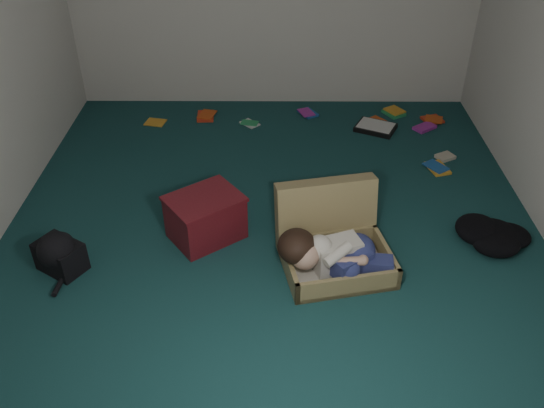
{
  "coord_description": "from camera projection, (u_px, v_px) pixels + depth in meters",
  "views": [
    {
      "loc": [
        0.02,
        -3.41,
        2.65
      ],
      "look_at": [
        0.0,
        -0.15,
        0.35
      ],
      "focal_mm": 38.0,
      "sensor_mm": 36.0,
      "label": 1
    }
  ],
  "objects": [
    {
      "name": "floor",
      "position": [
        272.0,
        230.0,
        4.31
      ],
      "size": [
        4.5,
        4.5,
        0.0
      ],
      "primitive_type": "plane",
      "color": "#164041",
      "rests_on": "ground"
    },
    {
      "name": "wall_front",
      "position": [
        268.0,
        349.0,
        1.73
      ],
      "size": [
        4.5,
        0.0,
        4.5
      ],
      "primitive_type": "plane",
      "rotation": [
        -1.57,
        0.0,
        0.0
      ],
      "color": "silver",
      "rests_on": "ground"
    },
    {
      "name": "suitcase",
      "position": [
        333.0,
        241.0,
        3.96
      ],
      "size": [
        0.84,
        0.82,
        0.52
      ],
      "rotation": [
        0.0,
        0.0,
        0.21
      ],
      "color": "#988654",
      "rests_on": "floor"
    },
    {
      "name": "person",
      "position": [
        333.0,
        254.0,
        3.79
      ],
      "size": [
        0.79,
        0.39,
        0.32
      ],
      "rotation": [
        0.0,
        0.0,
        0.21
      ],
      "color": "silver",
      "rests_on": "suitcase"
    },
    {
      "name": "maroon_bin",
      "position": [
        205.0,
        217.0,
        4.16
      ],
      "size": [
        0.64,
        0.62,
        0.35
      ],
      "rotation": [
        0.0,
        0.0,
        0.64
      ],
      "color": "maroon",
      "rests_on": "floor"
    },
    {
      "name": "backpack",
      "position": [
        60.0,
        255.0,
        3.9
      ],
      "size": [
        0.49,
        0.47,
        0.23
      ],
      "primitive_type": null,
      "rotation": [
        0.0,
        0.0,
        -0.56
      ],
      "color": "black",
      "rests_on": "floor"
    },
    {
      "name": "clothing_pile",
      "position": [
        494.0,
        237.0,
        4.14
      ],
      "size": [
        0.51,
        0.47,
        0.13
      ],
      "primitive_type": null,
      "rotation": [
        0.0,
        0.0,
        -0.36
      ],
      "color": "black",
      "rests_on": "floor"
    },
    {
      "name": "paper_tray",
      "position": [
        376.0,
        127.0,
        5.61
      ],
      "size": [
        0.45,
        0.41,
        0.05
      ],
      "rotation": [
        0.0,
        0.0,
        -0.45
      ],
      "color": "black",
      "rests_on": "floor"
    },
    {
      "name": "book_scatter",
      "position": [
        340.0,
        127.0,
        5.64
      ],
      "size": [
        2.98,
        1.29,
        0.02
      ],
      "color": "gold",
      "rests_on": "floor"
    }
  ]
}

